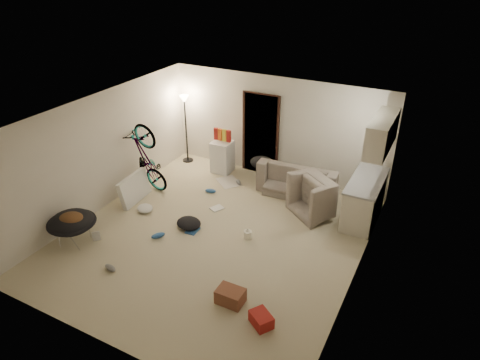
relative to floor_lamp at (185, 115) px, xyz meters
The scene contains 38 objects.
floor 3.81m from the floor_lamp, 47.83° to the right, with size 5.50×6.00×0.02m, color #C2B795.
ceiling 3.77m from the floor_lamp, 47.83° to the right, with size 5.50×6.00×0.02m, color white.
wall_back 2.43m from the floor_lamp, ahead, with size 5.50×0.02×2.50m, color silver.
wall_front 6.15m from the floor_lamp, 67.02° to the right, with size 5.50×0.02×2.50m, color silver.
wall_left 2.67m from the floor_lamp, 97.74° to the right, with size 0.02×6.00×2.50m, color silver.
wall_right 5.80m from the floor_lamp, 27.18° to the right, with size 0.02×6.00×2.50m, color silver.
doorway 2.05m from the floor_lamp, ahead, with size 0.85×0.10×2.04m, color black.
door_trim 2.04m from the floor_lamp, ahead, with size 0.97×0.04×2.10m, color black.
floor_lamp is the anchor object (origin of this frame).
kitchen_counter 4.95m from the floor_lamp, ahead, with size 0.60×1.50×0.88m, color beige.
counter_top 4.89m from the floor_lamp, ahead, with size 0.64×1.54×0.04m, color gray.
kitchen_uppers 5.04m from the floor_lamp, ahead, with size 0.38×1.40×0.65m, color beige.
sofa 3.39m from the floor_lamp, ahead, with size 1.84×0.72×0.54m, color #373E38.
armchair 4.20m from the floor_lamp, 10.91° to the right, with size 1.00×0.87×0.65m, color #373E38.
bicycle 1.96m from the floor_lamp, 86.77° to the right, with size 0.62×1.78×0.94m, color black.
book_asset 4.13m from the floor_lamp, 84.65° to the right, with size 0.15×0.21×0.02m, color #A21D18.
mini_fridge 1.45m from the floor_lamp, ahead, with size 0.48×0.48×0.81m, color white.
snack_box_0 1.02m from the floor_lamp, ahead, with size 0.10×0.07×0.30m, color #A21D18.
snack_box_1 1.13m from the floor_lamp, ahead, with size 0.10×0.07×0.30m, color #D75C1A.
snack_box_2 1.25m from the floor_lamp, ahead, with size 0.10×0.07×0.30m, color gold.
snack_box_3 1.36m from the floor_lamp, ahead, with size 0.10×0.07×0.30m, color #A21D18.
saucer_chair 4.18m from the floor_lamp, 88.60° to the right, with size 0.91×0.91×0.65m.
hoodie 4.17m from the floor_lamp, 87.91° to the right, with size 0.48×0.40×0.22m, color #4F311B.
sofa_drape 2.41m from the floor_lamp, ahead, with size 0.56×0.46×0.28m, color black.
tv_box 2.50m from the floor_lamp, 87.50° to the right, with size 0.11×0.94×0.62m, color silver.
drink_case_a 5.54m from the floor_lamp, 49.21° to the right, with size 0.44×0.31×0.25m, color brown.
drink_case_b 6.11m from the floor_lamp, 45.81° to the right, with size 0.35×0.26×0.20m, color #A21D18.
juicer 4.04m from the floor_lamp, 38.70° to the right, with size 0.16×0.16×0.23m.
newspaper 2.11m from the floor_lamp, 19.54° to the right, with size 0.46×0.61×0.01m, color beige.
book_blue 3.55m from the floor_lamp, 54.85° to the right, with size 0.21×0.29×0.03m, color #295697.
book_white 2.90m from the floor_lamp, 42.39° to the right, with size 0.21×0.27×0.03m, color silver.
shoe_0 2.26m from the floor_lamp, 40.05° to the right, with size 0.26×0.11×0.10m, color #295697.
shoe_1 2.26m from the floor_lamp, 15.78° to the right, with size 0.24×0.10×0.09m, color slate.
shoe_2 3.74m from the floor_lamp, 66.05° to the right, with size 0.28×0.12×0.10m, color #295697.
shoe_3 4.74m from the floor_lamp, 73.95° to the right, with size 0.26×0.11×0.10m, color slate.
clothes_lump_a 3.38m from the floor_lamp, 56.09° to the right, with size 0.53×0.46×0.17m, color black.
clothes_lump_b 2.72m from the floor_lamp, ahead, with size 0.42×0.36×0.13m, color black.
clothes_lump_c 2.89m from the floor_lamp, 77.41° to the right, with size 0.38×0.33×0.12m, color silver.
Camera 1 is at (3.64, -5.95, 5.02)m, focal length 32.00 mm.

